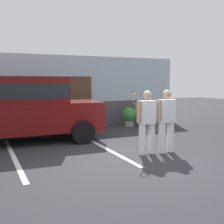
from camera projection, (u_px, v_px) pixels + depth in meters
name	position (u px, v px, depth m)	size (l,w,h in m)	color
ground_plane	(138.00, 158.00, 7.11)	(40.00, 40.00, 0.00)	#2D2D33
parking_stripe_0	(13.00, 156.00, 7.29)	(0.12, 4.40, 0.01)	silver
parking_stripe_1	(103.00, 147.00, 8.33)	(0.12, 4.40, 0.01)	silver
house_frontage	(71.00, 93.00, 12.01)	(9.89, 0.40, 2.96)	silver
parked_suv	(23.00, 106.00, 8.90)	(4.68, 2.32, 2.05)	#590C0C
tennis_player_man	(147.00, 121.00, 7.46)	(0.76, 0.27, 1.67)	white
tennis_player_woman	(166.00, 120.00, 7.64)	(0.89, 0.28, 1.68)	white
potted_plant_by_porch	(129.00, 116.00, 12.12)	(0.62, 0.62, 0.81)	gray
potted_plant_secondary	(149.00, 113.00, 12.44)	(0.72, 0.72, 0.95)	#9E5638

